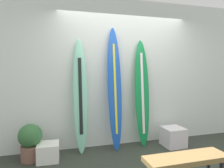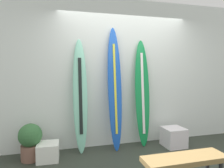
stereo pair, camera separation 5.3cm
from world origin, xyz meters
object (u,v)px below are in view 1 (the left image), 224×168
surfboard_seafoam (80,96)px  display_block_left (173,137)px  display_block_center (48,152)px  potted_plant (30,141)px  bench (186,161)px  surfboard_cobalt (115,89)px  surfboard_emerald (142,93)px

surfboard_seafoam → display_block_left: 1.93m
display_block_center → potted_plant: size_ratio=0.59×
surfboard_seafoam → display_block_center: surfboard_seafoam is taller
surfboard_seafoam → bench: bearing=-58.1°
display_block_center → potted_plant: 0.34m
display_block_center → display_block_left: bearing=0.1°
display_block_center → bench: bench is taller
bench → potted_plant: bearing=141.0°
surfboard_cobalt → surfboard_emerald: (0.56, 0.04, -0.09)m
potted_plant → bench: (1.83, -1.48, 0.08)m
bench → surfboard_emerald: bearing=83.9°
surfboard_seafoam → surfboard_emerald: 1.19m
surfboard_cobalt → display_block_left: (1.11, -0.19, -0.93)m
display_block_left → potted_plant: potted_plant is taller
bench → surfboard_cobalt: bearing=103.6°
surfboard_emerald → potted_plant: 2.13m
surfboard_emerald → display_block_left: surfboard_emerald is taller
surfboard_cobalt → potted_plant: bearing=-175.7°
surfboard_emerald → display_block_left: 1.03m
display_block_left → display_block_center: bearing=-179.9°
bench → surfboard_seafoam: bearing=121.9°
surfboard_cobalt → bench: 1.78m
surfboard_emerald → bench: bearing=-96.1°
display_block_center → bench: size_ratio=0.35×
surfboard_emerald → potted_plant: surfboard_emerald is taller
surfboard_cobalt → potted_plant: 1.65m
potted_plant → surfboard_cobalt: bearing=4.3°
surfboard_seafoam → surfboard_emerald: bearing=0.4°
surfboard_emerald → surfboard_seafoam: bearing=-179.6°
display_block_left → bench: bench is taller
display_block_left → display_block_center: 2.29m
surfboard_cobalt → bench: (0.39, -1.59, -0.70)m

